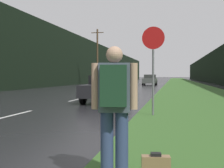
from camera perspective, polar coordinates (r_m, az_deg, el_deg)
name	(u,v)px	position (r m, az deg, el deg)	size (l,w,h in m)	color
grass_verge	(186,85)	(40.99, 14.78, -0.24)	(6.00, 240.00, 0.02)	#386028
lane_stripe_b	(9,116)	(9.98, -20.25, -6.14)	(0.12, 3.00, 0.01)	silver
lane_stripe_c	(78,99)	(16.29, -6.85, -3.05)	(0.12, 3.00, 0.01)	silver
lane_stripe_d	(107,92)	(23.00, -1.10, -1.66)	(0.12, 3.00, 0.01)	silver
treeline_far_side	(90,63)	(53.28, -4.52, 4.36)	(2.00, 140.00, 7.67)	black
treeline_near_side	(220,67)	(51.54, 21.02, 3.27)	(2.00, 140.00, 5.75)	black
utility_pole_far	(97,56)	(40.35, -2.98, 5.64)	(1.80, 0.24, 8.00)	#4C3823
stop_sign	(153,60)	(9.55, 8.36, 4.89)	(0.76, 0.07, 2.99)	slate
hitchhiker_with_backpack	(114,103)	(3.61, 0.46, -3.94)	(0.59, 0.46, 1.73)	navy
suitcase	(156,168)	(3.76, 8.89, -16.55)	(0.38, 0.19, 0.37)	olive
car_passing_near	(108,88)	(14.47, -0.83, -0.84)	(2.02, 4.22, 1.36)	black
car_passing_far	(150,80)	(40.77, 7.71, 0.85)	(1.96, 4.43, 1.52)	#4C514C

